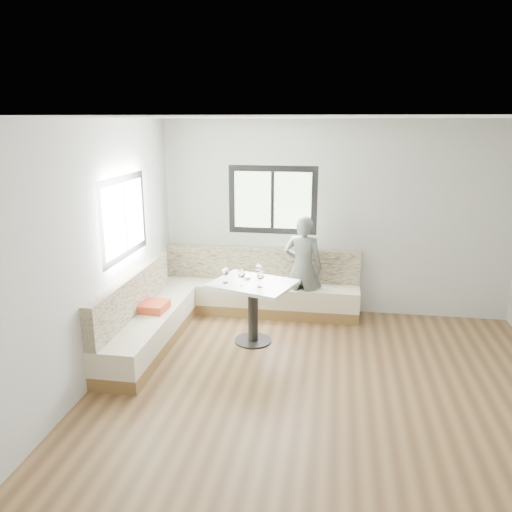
{
  "coord_description": "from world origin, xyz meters",
  "views": [
    {
      "loc": [
        0.02,
        -4.66,
        2.78
      ],
      "look_at": [
        -0.95,
        1.31,
        1.12
      ],
      "focal_mm": 35.0,
      "sensor_mm": 36.0,
      "label": 1
    }
  ],
  "objects": [
    {
      "name": "wine_glass_b",
      "position": [
        -1.09,
        1.07,
        0.95
      ],
      "size": [
        0.09,
        0.09,
        0.21
      ],
      "color": "white",
      "rests_on": "table"
    },
    {
      "name": "table",
      "position": [
        -0.98,
        1.21,
        0.6
      ],
      "size": [
        1.17,
        1.03,
        0.81
      ],
      "rotation": [
        0.0,
        0.0,
        -0.32
      ],
      "color": "black",
      "rests_on": "ground"
    },
    {
      "name": "room",
      "position": [
        -0.08,
        0.08,
        1.41
      ],
      "size": [
        5.01,
        5.01,
        2.81
      ],
      "color": "brown",
      "rests_on": "ground"
    },
    {
      "name": "wine_glass_a",
      "position": [
        -1.31,
        1.14,
        0.95
      ],
      "size": [
        0.09,
        0.09,
        0.21
      ],
      "color": "white",
      "rests_on": "table"
    },
    {
      "name": "olive_ramekin",
      "position": [
        -1.07,
        1.34,
        0.82
      ],
      "size": [
        0.09,
        0.09,
        0.04
      ],
      "color": "white",
      "rests_on": "table"
    },
    {
      "name": "wine_glass_c",
      "position": [
        -0.85,
        1.05,
        0.95
      ],
      "size": [
        0.09,
        0.09,
        0.21
      ],
      "color": "white",
      "rests_on": "table"
    },
    {
      "name": "wine_glass_d",
      "position": [
        -0.93,
        1.34,
        0.95
      ],
      "size": [
        0.09,
        0.09,
        0.21
      ],
      "color": "white",
      "rests_on": "table"
    },
    {
      "name": "banquette",
      "position": [
        -1.59,
        1.63,
        0.33
      ],
      "size": [
        2.9,
        2.8,
        0.95
      ],
      "color": "brown",
      "rests_on": "ground"
    },
    {
      "name": "person",
      "position": [
        -0.41,
        2.14,
        0.75
      ],
      "size": [
        0.59,
        0.42,
        1.51
      ],
      "primitive_type": "imported",
      "rotation": [
        0.0,
        0.0,
        3.02
      ],
      "color": "#545955",
      "rests_on": "ground"
    }
  ]
}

